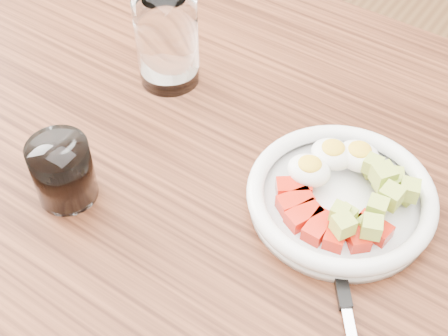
% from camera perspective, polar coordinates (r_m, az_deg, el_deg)
% --- Properties ---
extents(dining_table, '(1.50, 0.90, 0.77)m').
position_cam_1_polar(dining_table, '(0.84, 0.18, -6.64)').
color(dining_table, brown).
rests_on(dining_table, ground).
extents(bowl, '(0.22, 0.22, 0.06)m').
position_cam_1_polar(bowl, '(0.75, 10.71, -2.35)').
color(bowl, white).
rests_on(bowl, dining_table).
extents(fork, '(0.14, 0.18, 0.01)m').
position_cam_1_polar(fork, '(0.69, 10.79, -10.92)').
color(fork, black).
rests_on(fork, dining_table).
extents(water_glass, '(0.09, 0.09, 0.15)m').
position_cam_1_polar(water_glass, '(0.87, -5.28, 12.11)').
color(water_glass, white).
rests_on(water_glass, dining_table).
extents(coffee_glass, '(0.07, 0.07, 0.08)m').
position_cam_1_polar(coffee_glass, '(0.75, -14.51, -0.32)').
color(coffee_glass, white).
rests_on(coffee_glass, dining_table).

